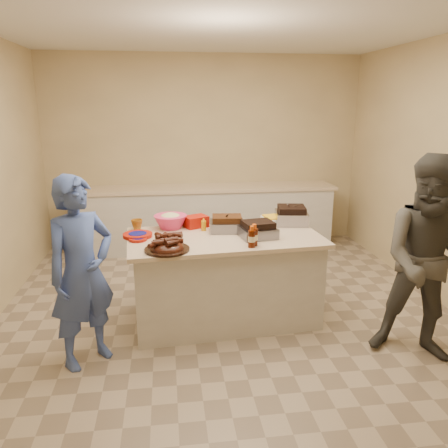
{
  "coord_description": "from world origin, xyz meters",
  "views": [
    {
      "loc": [
        -0.56,
        -3.83,
        2.03
      ],
      "look_at": [
        -0.04,
        0.06,
        0.94
      ],
      "focal_mm": 35.0,
      "sensor_mm": 36.0,
      "label": 1
    }
  ],
  "objects": [
    {
      "name": "rib_platter",
      "position": [
        -0.58,
        -0.34,
        0.84
      ],
      "size": [
        0.4,
        0.4,
        0.15
      ],
      "primitive_type": null,
      "rotation": [
        0.0,
        0.0,
        0.06
      ],
      "color": "#44180D",
      "rests_on": "island"
    },
    {
      "name": "roasting_pan",
      "position": [
        0.68,
        0.34,
        0.84
      ],
      "size": [
        0.36,
        0.36,
        0.13
      ],
      "primitive_type": "cube",
      "rotation": [
        0.0,
        0.0,
        -0.16
      ],
      "color": "gray",
      "rests_on": "island"
    },
    {
      "name": "room",
      "position": [
        0.0,
        0.0,
        0.0
      ],
      "size": [
        4.5,
        5.0,
        2.7
      ],
      "primitive_type": null,
      "color": "tan",
      "rests_on": "ground"
    },
    {
      "name": "mustard_bottle",
      "position": [
        -0.22,
        0.2,
        0.84
      ],
      "size": [
        0.05,
        0.05,
        0.13
      ],
      "primitive_type": "cylinder",
      "rotation": [
        0.0,
        0.0,
        0.08
      ],
      "color": "orange",
      "rests_on": "island"
    },
    {
      "name": "basket_stack",
      "position": [
        -0.29,
        0.35,
        0.84
      ],
      "size": [
        0.27,
        0.24,
        0.11
      ],
      "primitive_type": "cube",
      "rotation": [
        0.0,
        0.0,
        0.42
      ],
      "color": "#9E1307",
      "rests_on": "island"
    },
    {
      "name": "bbq_bottle_a",
      "position": [
        0.17,
        -0.31,
        0.84
      ],
      "size": [
        0.07,
        0.07,
        0.19
      ],
      "primitive_type": "cylinder",
      "rotation": [
        0.0,
        0.0,
        0.08
      ],
      "color": "#3C1002",
      "rests_on": "island"
    },
    {
      "name": "plastic_cup",
      "position": [
        -0.86,
        0.32,
        0.84
      ],
      "size": [
        0.12,
        0.11,
        0.11
      ],
      "primitive_type": "imported",
      "rotation": [
        0.0,
        0.0,
        0.08
      ],
      "color": "#925413",
      "rests_on": "island"
    },
    {
      "name": "coleslaw_bowl",
      "position": [
        -0.54,
        0.33,
        0.84
      ],
      "size": [
        0.35,
        0.35,
        0.22
      ],
      "primitive_type": null,
      "rotation": [
        0.0,
        0.0,
        0.08
      ],
      "color": "#DD2E65",
      "rests_on": "island"
    },
    {
      "name": "plate_stack_large",
      "position": [
        -0.84,
        0.08,
        0.84
      ],
      "size": [
        0.29,
        0.29,
        0.03
      ],
      "primitive_type": "cylinder",
      "rotation": [
        0.0,
        0.0,
        0.08
      ],
      "color": "#9E1307",
      "rests_on": "island"
    },
    {
      "name": "bbq_bottle_b",
      "position": [
        0.14,
        -0.35,
        0.84
      ],
      "size": [
        0.07,
        0.07,
        0.19
      ],
      "primitive_type": "cylinder",
      "rotation": [
        0.0,
        0.0,
        0.08
      ],
      "color": "#3C1002",
      "rests_on": "island"
    },
    {
      "name": "brisket_tray",
      "position": [
        0.25,
        -0.08,
        0.84
      ],
      "size": [
        0.35,
        0.31,
        0.09
      ],
      "primitive_type": "cube",
      "rotation": [
        0.0,
        0.0,
        0.17
      ],
      "color": "black",
      "rests_on": "island"
    },
    {
      "name": "plate_stack_small",
      "position": [
        -0.83,
        -0.03,
        0.84
      ],
      "size": [
        0.17,
        0.17,
        0.02
      ],
      "primitive_type": "cylinder",
      "rotation": [
        0.0,
        0.0,
        0.08
      ],
      "color": "#9E1307",
      "rests_on": "island"
    },
    {
      "name": "island",
      "position": [
        -0.04,
        0.01,
        0.0
      ],
      "size": [
        1.84,
        1.07,
        0.84
      ],
      "primitive_type": null,
      "rotation": [
        0.0,
        0.0,
        0.08
      ],
      "color": "beige",
      "rests_on": "ground"
    },
    {
      "name": "mac_cheese_dish",
      "position": [
        0.56,
        0.39,
        0.84
      ],
      "size": [
        0.34,
        0.27,
        0.08
      ],
      "primitive_type": "cube",
      "rotation": [
        0.0,
        0.0,
        0.17
      ],
      "color": "yellow",
      "rests_on": "island"
    },
    {
      "name": "guest_blue",
      "position": [
        -1.24,
        -0.56,
        0.0
      ],
      "size": [
        1.41,
        1.53,
        0.37
      ],
      "primitive_type": "imported",
      "rotation": [
        0.0,
        0.0,
        0.7
      ],
      "color": "#3E56A3",
      "rests_on": "ground"
    },
    {
      "name": "back_counter",
      "position": [
        0.0,
        2.2,
        0.45
      ],
      "size": [
        3.6,
        0.64,
        0.9
      ],
      "primitive_type": null,
      "color": "beige",
      "rests_on": "ground"
    },
    {
      "name": "sauce_bowl",
      "position": [
        -0.05,
        0.19,
        0.84
      ],
      "size": [
        0.13,
        0.05,
        0.13
      ],
      "primitive_type": "imported",
      "rotation": [
        0.0,
        0.0,
        0.08
      ],
      "color": "silver",
      "rests_on": "island"
    },
    {
      "name": "sausage_plate",
      "position": [
        0.05,
        0.26,
        0.84
      ],
      "size": [
        0.3,
        0.3,
        0.05
      ],
      "primitive_type": "cylinder",
      "rotation": [
        0.0,
        0.0,
        -0.07
      ],
      "color": "silver",
      "rests_on": "island"
    },
    {
      "name": "guest_gray",
      "position": [
        1.48,
        -0.85,
        0.0
      ],
      "size": [
        1.47,
        1.85,
        0.63
      ],
      "primitive_type": "imported",
      "rotation": [
        0.0,
        0.0,
        -0.46
      ],
      "color": "#4D4A45",
      "rests_on": "ground"
    },
    {
      "name": "pulled_pork_tray",
      "position": [
        -0.0,
        0.15,
        0.84
      ],
      "size": [
        0.35,
        0.27,
        0.1
      ],
      "primitive_type": "cube",
      "rotation": [
        0.0,
        0.0,
        -0.09
      ],
      "color": "#47230F",
      "rests_on": "island"
    }
  ]
}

